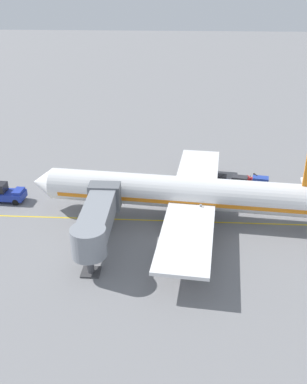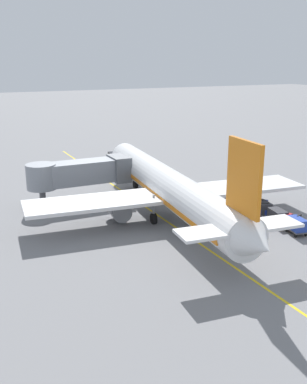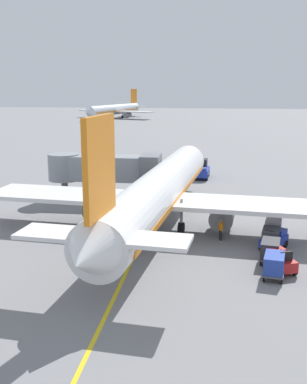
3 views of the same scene
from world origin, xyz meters
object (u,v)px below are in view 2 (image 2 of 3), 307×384
(baggage_tug_lead, at_px, (264,209))
(baggage_cart_third_in_train, at_px, (277,216))
(parked_airliner, at_px, (168,187))
(baggage_tug_trailing, at_px, (291,222))
(ground_crew_wing_walker, at_px, (225,208))
(baggage_cart_front, at_px, (251,200))
(pushback_tractor, at_px, (116,162))
(baggage_cart_second_in_train, at_px, (262,207))
(baggage_cart_tail_end, at_px, (296,224))
(jet_bridge, at_px, (80,173))

(baggage_tug_lead, distance_m, baggage_cart_third_in_train, 3.00)
(baggage_tug_lead, xyz_separation_m, baggage_cart_third_in_train, (-0.62, -2.92, 0.24))
(parked_airliner, distance_m, baggage_tug_trailing, 12.88)
(ground_crew_wing_walker, bearing_deg, baggage_cart_front, 14.31)
(pushback_tractor, bearing_deg, baggage_cart_second_in_train, -77.19)
(ground_crew_wing_walker, bearing_deg, baggage_cart_tail_end, -64.92)
(pushback_tractor, distance_m, ground_crew_wing_walker, 25.66)
(baggage_tug_lead, bearing_deg, baggage_cart_second_in_train, -156.14)
(baggage_tug_trailing, height_order, baggage_cart_second_in_train, baggage_tug_trailing)
(baggage_cart_second_in_train, bearing_deg, parked_airliner, 154.13)
(jet_bridge, bearing_deg, baggage_tug_lead, -39.71)
(baggage_tug_trailing, bearing_deg, baggage_cart_tail_end, -112.20)
(baggage_tug_lead, bearing_deg, baggage_cart_third_in_train, -102.06)
(pushback_tractor, bearing_deg, ground_crew_wing_walker, -84.55)
(pushback_tractor, distance_m, baggage_cart_second_in_train, 27.83)
(baggage_tug_lead, distance_m, baggage_cart_front, 2.56)
(baggage_cart_front, bearing_deg, baggage_cart_tail_end, -96.08)
(baggage_tug_trailing, distance_m, baggage_cart_front, 6.94)
(baggage_cart_front, distance_m, ground_crew_wing_walker, 4.36)
(parked_airliner, height_order, baggage_cart_tail_end, parked_airliner)
(pushback_tractor, relative_size, baggage_cart_tail_end, 1.52)
(baggage_cart_front, relative_size, ground_crew_wing_walker, 1.76)
(parked_airliner, distance_m, baggage_cart_third_in_train, 11.53)
(parked_airliner, bearing_deg, baggage_cart_third_in_train, -39.44)
(baggage_tug_lead, distance_m, baggage_cart_second_in_train, 0.40)
(baggage_cart_front, bearing_deg, jet_bridge, 146.34)
(pushback_tractor, height_order, baggage_cart_third_in_train, pushback_tractor)
(baggage_cart_third_in_train, bearing_deg, pushback_tractor, 101.05)
(jet_bridge, relative_size, baggage_cart_second_in_train, 4.07)
(jet_bridge, relative_size, baggage_tug_trailing, 4.37)
(baggage_cart_second_in_train, bearing_deg, jet_bridge, 139.49)
(baggage_cart_second_in_train, relative_size, baggage_cart_tail_end, 1.00)
(baggage_cart_tail_end, height_order, ground_crew_wing_walker, ground_crew_wing_walker)
(baggage_cart_third_in_train, bearing_deg, baggage_tug_trailing, -71.92)
(baggage_cart_front, relative_size, baggage_cart_third_in_train, 1.00)
(baggage_cart_third_in_train, bearing_deg, jet_bridge, 133.58)
(jet_bridge, xyz_separation_m, baggage_tug_lead, (16.25, -13.50, -2.74))
(jet_bridge, bearing_deg, pushback_tractor, 54.09)
(baggage_cart_second_in_train, xyz_separation_m, ground_crew_wing_walker, (-3.73, 1.60, 0.00))
(baggage_cart_third_in_train, relative_size, baggage_cart_tail_end, 1.00)
(baggage_tug_lead, relative_size, baggage_cart_second_in_train, 0.92)
(baggage_tug_trailing, height_order, baggage_cart_tail_end, baggage_tug_trailing)
(parked_airliner, xyz_separation_m, baggage_cart_tail_end, (8.68, -9.96, -2.24))
(parked_airliner, distance_m, baggage_cart_second_in_train, 10.32)
(baggage_cart_second_in_train, distance_m, baggage_cart_third_in_train, 2.81)
(jet_bridge, height_order, ground_crew_wing_walker, jet_bridge)
(baggage_tug_lead, bearing_deg, baggage_tug_trailing, -91.92)
(jet_bridge, distance_m, baggage_cart_second_in_train, 21.13)
(jet_bridge, xyz_separation_m, baggage_cart_tail_end, (15.57, -19.19, -2.50))
(parked_airliner, xyz_separation_m, baggage_cart_second_in_train, (9.07, -4.40, -2.24))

